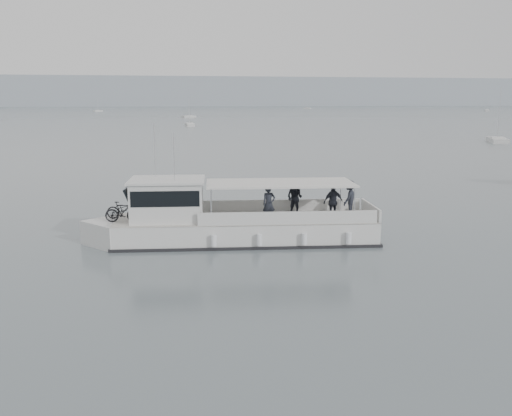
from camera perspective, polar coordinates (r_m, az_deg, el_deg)
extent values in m
plane|color=#566165|center=(28.75, -12.69, -2.89)|extent=(1400.00, 1400.00, 0.00)
cube|color=#939EA8|center=(587.99, -11.31, 11.33)|extent=(1400.00, 90.00, 28.00)
cube|color=silver|center=(27.22, -1.03, -2.40)|extent=(12.48, 4.64, 1.32)
cube|color=silver|center=(27.56, -13.80, -2.55)|extent=(3.28, 3.28, 1.32)
cube|color=beige|center=(27.07, -1.04, -1.04)|extent=(12.48, 4.64, 0.06)
cube|color=black|center=(27.31, -1.03, -3.23)|extent=(12.70, 4.79, 0.18)
cube|color=silver|center=(28.70, 2.42, 0.25)|extent=(8.08, 1.04, 0.61)
cube|color=silver|center=(25.65, 3.24, -1.03)|extent=(8.08, 1.04, 0.61)
cube|color=silver|center=(28.01, 11.40, -0.22)|extent=(0.48, 3.24, 0.61)
cube|color=silver|center=(26.94, -8.83, 0.75)|extent=(3.55, 3.10, 1.83)
cube|color=black|center=(27.09, -12.16, 1.02)|extent=(0.86, 2.59, 1.18)
cube|color=black|center=(26.89, -8.85, 1.39)|extent=(3.35, 3.12, 0.71)
cube|color=silver|center=(26.79, -8.89, 2.78)|extent=(3.77, 3.33, 0.10)
cube|color=silver|center=(26.92, 2.41, 2.51)|extent=(7.21, 3.83, 0.08)
cylinder|color=silver|center=(25.47, -4.51, 0.09)|extent=(0.07, 0.07, 1.68)
cylinder|color=silver|center=(28.27, -4.50, 1.16)|extent=(0.07, 0.07, 1.68)
cylinder|color=silver|center=(26.26, 9.82, 0.29)|extent=(0.07, 0.07, 1.68)
cylinder|color=silver|center=(28.98, 8.46, 1.32)|extent=(0.07, 0.07, 1.68)
cylinder|color=silver|center=(27.60, -10.09, 5.74)|extent=(0.03, 0.03, 2.64)
cylinder|color=silver|center=(25.93, -8.19, 5.03)|extent=(0.03, 0.03, 2.23)
cylinder|color=white|center=(25.42, -4.24, -3.26)|extent=(0.27, 0.27, 0.51)
cylinder|color=white|center=(25.50, 0.34, -3.19)|extent=(0.27, 0.27, 0.51)
cylinder|color=white|center=(25.75, 4.85, -3.09)|extent=(0.27, 0.27, 0.51)
cylinder|color=white|center=(26.14, 9.26, -2.98)|extent=(0.27, 0.27, 0.51)
imported|color=black|center=(27.66, -12.94, -0.10)|extent=(1.80, 0.81, 0.91)
imported|color=black|center=(26.86, -13.19, -0.37)|extent=(1.65, 0.64, 0.96)
imported|color=#22252E|center=(26.09, 1.30, 0.41)|extent=(0.69, 0.52, 1.71)
imported|color=#22252E|center=(27.85, 3.88, 1.06)|extent=(1.04, 1.04, 1.71)
imported|color=#22252E|center=(26.85, 7.72, 0.62)|extent=(1.06, 0.62, 1.71)
imported|color=#22252E|center=(28.05, 9.32, 1.01)|extent=(1.20, 1.25, 1.71)
cube|color=silver|center=(364.04, 22.11, 9.03)|extent=(4.98, 6.95, 0.75)
cube|color=silver|center=(364.03, 22.11, 9.08)|extent=(2.75, 2.95, 0.45)
cylinder|color=silver|center=(363.99, 22.15, 9.66)|extent=(0.08, 0.08, 7.38)
cube|color=silver|center=(416.16, 5.18, 9.90)|extent=(5.24, 4.30, 0.75)
cube|color=silver|center=(416.16, 5.18, 9.94)|extent=(2.32, 2.23, 0.45)
cube|color=silver|center=(216.84, -6.74, 9.06)|extent=(5.75, 4.99, 0.75)
cube|color=silver|center=(216.83, -6.75, 9.14)|extent=(2.60, 2.53, 0.45)
cylinder|color=silver|center=(216.76, -6.76, 9.98)|extent=(0.08, 0.08, 6.39)
cube|color=silver|center=(146.81, -6.65, 8.26)|extent=(2.17, 5.93, 0.75)
cube|color=silver|center=(146.80, -6.66, 8.38)|extent=(1.74, 2.13, 0.45)
cylinder|color=silver|center=(146.70, -6.68, 9.63)|extent=(0.08, 0.08, 6.43)
cube|color=silver|center=(98.27, 22.98, 6.25)|extent=(4.94, 7.45, 0.75)
cube|color=silver|center=(98.25, 22.99, 6.43)|extent=(2.83, 3.09, 0.45)
cylinder|color=silver|center=(98.08, 23.16, 8.70)|extent=(0.08, 0.08, 7.84)
cube|color=silver|center=(332.48, -15.52, 9.33)|extent=(5.45, 5.41, 0.75)
cube|color=silver|center=(332.47, -15.52, 9.39)|extent=(2.59, 2.59, 0.45)
cylinder|color=silver|center=(332.43, -15.55, 9.93)|extent=(0.08, 0.08, 6.40)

